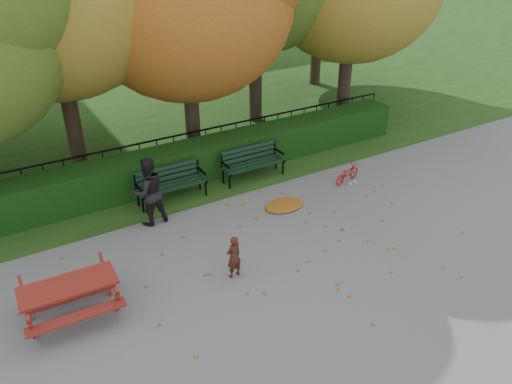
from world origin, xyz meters
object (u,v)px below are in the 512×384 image
bench_left (170,181)px  adult (148,191)px  picnic_table (69,291)px  bicycle (347,173)px  bench_right (252,160)px  child (234,257)px

bench_left → adult: bearing=-136.2°
picnic_table → bicycle: bearing=13.3°
picnic_table → bicycle: picnic_table is taller
bench_right → child: size_ratio=1.91×
bench_right → adult: adult is taller
bench_left → bicycle: bench_left is taller
picnic_table → child: bearing=-7.2°
picnic_table → bench_left: bearing=46.2°
bicycle → bench_right: bearing=39.0°
picnic_table → child: child is taller
bench_left → child: (-0.13, -3.58, -0.05)m
picnic_table → bicycle: 7.84m
adult → bicycle: 5.42m
adult → child: bearing=99.3°
bench_right → bicycle: 2.63m
bicycle → adult: bearing=67.6°
bench_left → adult: 1.20m
child → adult: (-0.71, 2.78, 0.37)m
child → adult: bearing=-86.0°
bench_left → picnic_table: bearing=-135.9°
bench_left → adult: size_ratio=1.07×
picnic_table → adult: size_ratio=1.02×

